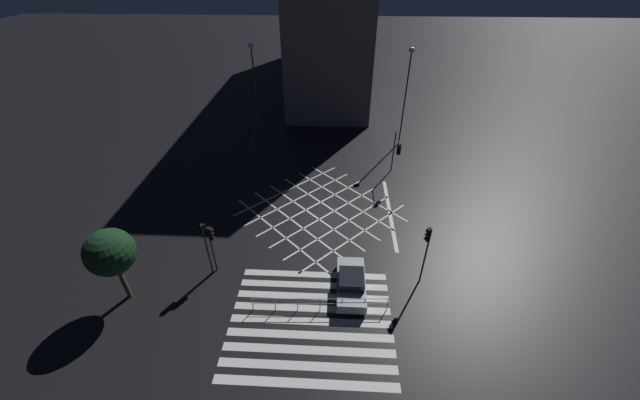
% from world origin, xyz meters
% --- Properties ---
extents(ground_plane, '(200.00, 200.00, 0.00)m').
position_xyz_m(ground_plane, '(0.00, 0.00, 0.00)').
color(ground_plane, black).
extents(road_markings, '(14.06, 21.49, 0.01)m').
position_xyz_m(road_markings, '(0.25, -6.97, 0.00)').
color(road_markings, silver).
rests_on(road_markings, ground_plane).
extents(traffic_light_sw_main, '(0.39, 0.36, 3.68)m').
position_xyz_m(traffic_light_sw_main, '(-6.47, -6.89, 2.64)').
color(traffic_light_sw_main, '#2D2D30').
rests_on(traffic_light_sw_main, ground_plane).
extents(traffic_light_nw_main, '(0.39, 0.36, 4.07)m').
position_xyz_m(traffic_light_nw_main, '(-6.82, 6.69, 2.91)').
color(traffic_light_nw_main, '#2D2D30').
rests_on(traffic_light_nw_main, ground_plane).
extents(traffic_light_se_main, '(0.39, 0.36, 4.43)m').
position_xyz_m(traffic_light_se_main, '(6.73, -7.20, 3.15)').
color(traffic_light_se_main, '#2D2D30').
rests_on(traffic_light_se_main, ground_plane).
extents(traffic_light_sw_cross, '(0.36, 0.39, 4.04)m').
position_xyz_m(traffic_light_sw_cross, '(-6.79, -7.04, 2.89)').
color(traffic_light_sw_cross, '#2D2D30').
rests_on(traffic_light_sw_cross, ground_plane).
extents(traffic_light_ne_cross, '(0.36, 2.76, 4.15)m').
position_xyz_m(traffic_light_ne_cross, '(6.54, 5.30, 3.06)').
color(traffic_light_ne_cross, '#2D2D30').
rests_on(traffic_light_ne_cross, ground_plane).
extents(street_lamp_east, '(0.57, 0.57, 9.99)m').
position_xyz_m(street_lamp_east, '(8.03, 12.52, 7.21)').
color(street_lamp_east, '#2D2D30').
rests_on(street_lamp_east, ground_plane).
extents(street_lamp_west, '(0.49, 0.49, 10.38)m').
position_xyz_m(street_lamp_west, '(-6.99, 11.57, 6.90)').
color(street_lamp_west, '#2D2D30').
rests_on(street_lamp_west, ground_plane).
extents(street_tree_near, '(2.74, 2.74, 5.10)m').
position_xyz_m(street_tree_near, '(-11.33, -9.34, 3.71)').
color(street_tree_near, brown).
rests_on(street_tree_near, ground_plane).
extents(waiting_car, '(1.74, 4.05, 1.34)m').
position_xyz_m(waiting_car, '(2.34, -8.16, 0.63)').
color(waiting_car, '#B7BABC').
rests_on(waiting_car, ground_plane).
extents(pedestrian_railing, '(7.98, 0.44, 1.05)m').
position_xyz_m(pedestrian_railing, '(0.48, -9.80, 0.67)').
color(pedestrian_railing, '#9EA0A5').
rests_on(pedestrian_railing, ground_plane).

